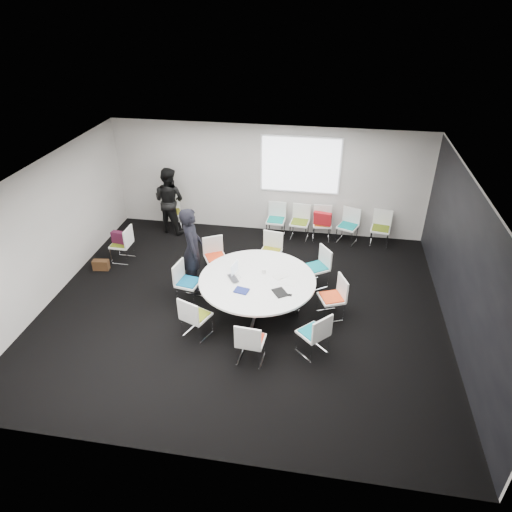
% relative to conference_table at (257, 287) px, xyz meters
% --- Properties ---
extents(room_shell, '(8.08, 7.08, 2.88)m').
position_rel_conference_table_xyz_m(room_shell, '(-0.20, 0.02, 0.85)').
color(room_shell, black).
rests_on(room_shell, ground).
extents(conference_table, '(2.29, 2.29, 0.73)m').
position_rel_conference_table_xyz_m(conference_table, '(0.00, 0.00, 0.00)').
color(conference_table, silver).
rests_on(conference_table, ground).
extents(projection_screen, '(1.90, 0.03, 1.35)m').
position_rel_conference_table_xyz_m(projection_screen, '(0.51, 3.48, 1.30)').
color(projection_screen, white).
rests_on(projection_screen, room_shell).
extents(chair_ring_a, '(0.59, 0.60, 0.88)m').
position_rel_conference_table_xyz_m(chair_ring_a, '(1.47, 0.01, -0.27)').
color(chair_ring_a, silver).
rests_on(chair_ring_a, ground).
extents(chair_ring_b, '(0.63, 0.63, 0.88)m').
position_rel_conference_table_xyz_m(chair_ring_b, '(1.13, 1.07, -0.27)').
color(chair_ring_b, silver).
rests_on(chair_ring_b, ground).
extents(chair_ring_c, '(0.53, 0.52, 0.88)m').
position_rel_conference_table_xyz_m(chair_ring_c, '(0.05, 1.55, -0.27)').
color(chair_ring_c, silver).
rests_on(chair_ring_c, ground).
extents(chair_ring_d, '(0.62, 0.61, 0.88)m').
position_rel_conference_table_xyz_m(chair_ring_d, '(-1.13, 1.12, -0.27)').
color(chair_ring_d, silver).
rests_on(chair_ring_d, ground).
extents(chair_ring_e, '(0.52, 0.53, 0.88)m').
position_rel_conference_table_xyz_m(chair_ring_e, '(-1.44, 0.06, -0.27)').
color(chair_ring_e, silver).
rests_on(chair_ring_e, ground).
extents(chair_ring_f, '(0.60, 0.59, 0.88)m').
position_rel_conference_table_xyz_m(chair_ring_f, '(-0.99, -0.97, -0.27)').
color(chair_ring_f, silver).
rests_on(chair_ring_f, ground).
extents(chair_ring_g, '(0.49, 0.48, 0.88)m').
position_rel_conference_table_xyz_m(chair_ring_g, '(0.13, -1.47, -0.27)').
color(chair_ring_g, silver).
rests_on(chair_ring_g, ground).
extents(chair_ring_h, '(0.64, 0.64, 0.88)m').
position_rel_conference_table_xyz_m(chair_ring_h, '(1.18, -1.09, -0.27)').
color(chair_ring_h, silver).
rests_on(chair_ring_h, ground).
extents(chair_back_a, '(0.48, 0.47, 0.88)m').
position_rel_conference_table_xyz_m(chair_back_a, '(-0.03, 3.18, -0.27)').
color(chair_back_a, silver).
rests_on(chair_back_a, ground).
extents(chair_back_b, '(0.51, 0.50, 0.88)m').
position_rel_conference_table_xyz_m(chair_back_b, '(0.58, 3.15, -0.27)').
color(chair_back_b, silver).
rests_on(chair_back_b, ground).
extents(chair_back_c, '(0.49, 0.48, 0.88)m').
position_rel_conference_table_xyz_m(chair_back_c, '(1.15, 3.18, -0.27)').
color(chair_back_c, silver).
rests_on(chair_back_c, ground).
extents(chair_back_d, '(0.59, 0.59, 0.88)m').
position_rel_conference_table_xyz_m(chair_back_d, '(1.80, 3.14, -0.27)').
color(chair_back_d, silver).
rests_on(chair_back_d, ground).
extents(chair_back_e, '(0.53, 0.52, 0.88)m').
position_rel_conference_table_xyz_m(chair_back_e, '(2.60, 3.13, -0.27)').
color(chair_back_e, silver).
rests_on(chair_back_e, ground).
extents(chair_spare_left, '(0.46, 0.47, 0.88)m').
position_rel_conference_table_xyz_m(chair_spare_left, '(-3.43, 1.35, -0.27)').
color(chair_spare_left, silver).
rests_on(chair_spare_left, ground).
extents(chair_person_back, '(0.60, 0.60, 0.88)m').
position_rel_conference_table_xyz_m(chair_person_back, '(-2.80, 3.18, -0.27)').
color(chair_person_back, silver).
rests_on(chair_person_back, ground).
extents(person_main, '(0.61, 0.77, 1.84)m').
position_rel_conference_table_xyz_m(person_main, '(-1.48, 0.61, 0.38)').
color(person_main, black).
rests_on(person_main, ground).
extents(person_back, '(1.01, 0.89, 1.75)m').
position_rel_conference_table_xyz_m(person_back, '(-2.80, 3.02, 0.33)').
color(person_back, black).
rests_on(person_back, ground).
extents(laptop, '(0.36, 0.39, 0.03)m').
position_rel_conference_table_xyz_m(laptop, '(-0.43, -0.05, 0.20)').
color(laptop, '#333338').
rests_on(laptop, conference_table).
extents(laptop_lid, '(0.08, 0.30, 0.22)m').
position_rel_conference_table_xyz_m(laptop_lid, '(-0.48, 0.13, 0.31)').
color(laptop_lid, silver).
rests_on(laptop_lid, conference_table).
extents(notebook_black, '(0.35, 0.37, 0.02)m').
position_rel_conference_table_xyz_m(notebook_black, '(0.49, -0.39, 0.19)').
color(notebook_black, black).
rests_on(notebook_black, conference_table).
extents(tablet_folio, '(0.30, 0.25, 0.03)m').
position_rel_conference_table_xyz_m(tablet_folio, '(-0.23, -0.45, 0.20)').
color(tablet_folio, navy).
rests_on(tablet_folio, conference_table).
extents(papers_right, '(0.36, 0.36, 0.00)m').
position_rel_conference_table_xyz_m(papers_right, '(0.44, 0.19, 0.18)').
color(papers_right, silver).
rests_on(papers_right, conference_table).
extents(papers_front, '(0.32, 0.24, 0.00)m').
position_rel_conference_table_xyz_m(papers_front, '(0.59, -0.02, 0.18)').
color(papers_front, white).
rests_on(papers_front, conference_table).
extents(cup, '(0.08, 0.08, 0.09)m').
position_rel_conference_table_xyz_m(cup, '(0.09, 0.23, 0.23)').
color(cup, white).
rests_on(cup, conference_table).
extents(phone, '(0.14, 0.07, 0.01)m').
position_rel_conference_table_xyz_m(phone, '(0.65, -0.43, 0.19)').
color(phone, black).
rests_on(phone, conference_table).
extents(maroon_bag, '(0.42, 0.20, 0.28)m').
position_rel_conference_table_xyz_m(maroon_bag, '(-3.45, 1.35, 0.07)').
color(maroon_bag, '#411127').
rests_on(maroon_bag, chair_spare_left).
extents(brown_bag, '(0.38, 0.20, 0.24)m').
position_rel_conference_table_xyz_m(brown_bag, '(-3.80, 0.88, -0.43)').
color(brown_bag, '#402714').
rests_on(brown_bag, ground).
extents(red_jacket, '(0.46, 0.24, 0.36)m').
position_rel_conference_table_xyz_m(red_jacket, '(1.15, 2.96, 0.15)').
color(red_jacket, '#AD151C').
rests_on(red_jacket, chair_back_c).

